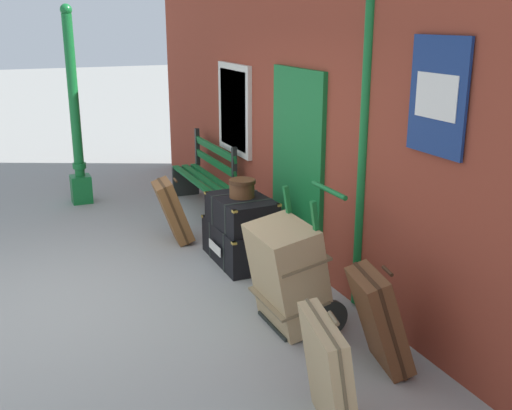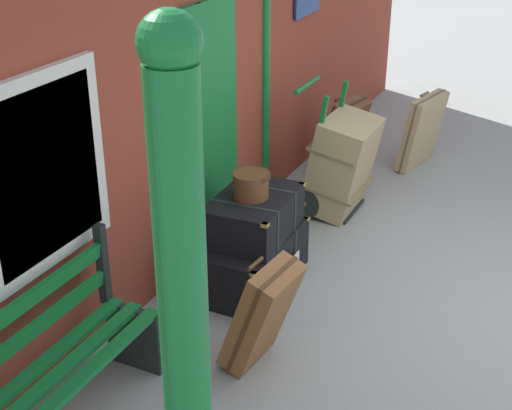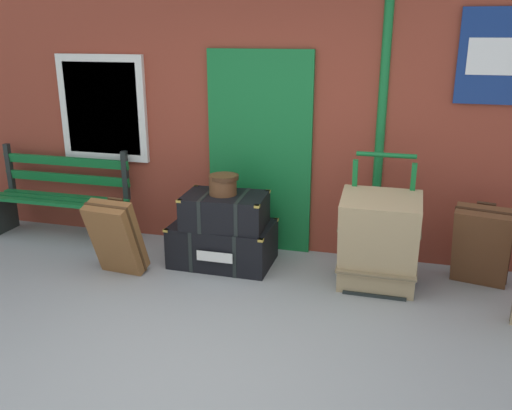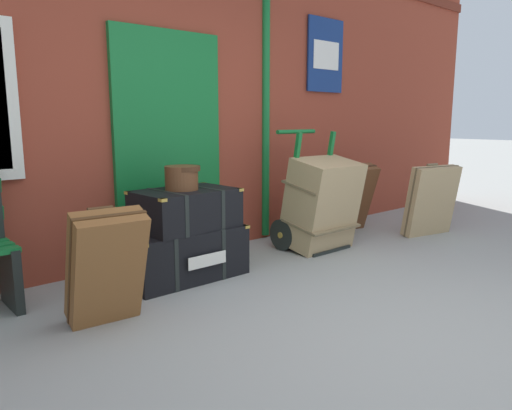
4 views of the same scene
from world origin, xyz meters
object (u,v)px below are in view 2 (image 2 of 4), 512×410
suitcase_cream (422,131)px  suitcase_brown (341,135)px  steamer_trunk_base (247,258)px  suitcase_oxblood (261,315)px  porters_trolley (324,181)px  large_brown_trunk (342,164)px  platform_bench (46,376)px  steamer_trunk_middle (254,215)px  round_hatbox (251,183)px

suitcase_cream → suitcase_brown: bearing=124.9°
steamer_trunk_base → suitcase_oxblood: 1.06m
porters_trolley → large_brown_trunk: porters_trolley is taller
porters_trolley → suitcase_brown: (0.90, 0.15, 0.13)m
porters_trolley → suitcase_oxblood: size_ratio=1.56×
platform_bench → steamer_trunk_middle: bearing=-8.0°
round_hatbox → large_brown_trunk: (1.52, -0.19, -0.38)m
steamer_trunk_base → large_brown_trunk: 1.58m
round_hatbox → porters_trolley: size_ratio=0.24×
suitcase_cream → porters_trolley: bearing=157.8°
steamer_trunk_base → suitcase_cream: suitcase_cream is taller
round_hatbox → large_brown_trunk: size_ratio=0.31×
suitcase_oxblood → large_brown_trunk: bearing=7.7°
suitcase_cream → large_brown_trunk: bearing=164.0°
suitcase_brown → porters_trolley: bearing=-170.3°
suitcase_brown → round_hatbox: bearing=-176.9°
round_hatbox → suitcase_cream: bearing=-11.5°
large_brown_trunk → round_hatbox: bearing=172.8°
platform_bench → round_hatbox: platform_bench is taller
platform_bench → large_brown_trunk: 3.60m
suitcase_cream → platform_bench: bearing=170.0°
steamer_trunk_base → steamer_trunk_middle: bearing=-44.6°
platform_bench → porters_trolley: 3.59m
large_brown_trunk → platform_bench: bearing=172.5°
steamer_trunk_middle → round_hatbox: size_ratio=2.86×
large_brown_trunk → suitcase_brown: size_ratio=1.17×
steamer_trunk_base → suitcase_brown: 2.46m
porters_trolley → suitcase_brown: size_ratio=1.49×
steamer_trunk_base → suitcase_oxblood: bearing=-148.2°
steamer_trunk_base → large_brown_trunk: (1.54, -0.22, 0.26)m
steamer_trunk_middle → porters_trolley: 1.53m
steamer_trunk_base → suitcase_oxblood: size_ratio=1.31×
platform_bench → suitcase_oxblood: (1.14, -0.80, -0.06)m
suitcase_oxblood → steamer_trunk_middle: bearing=28.6°
suitcase_brown → suitcase_oxblood: bearing=-168.9°
steamer_trunk_middle → suitcase_cream: bearing=-11.3°
large_brown_trunk → suitcase_cream: large_brown_trunk is taller
steamer_trunk_base → suitcase_brown: (2.45, 0.11, 0.19)m
steamer_trunk_middle → large_brown_trunk: size_ratio=0.88×
suitcase_cream → suitcase_brown: size_ratio=1.01×
steamer_trunk_base → suitcase_cream: (2.96, -0.63, 0.19)m
platform_bench → large_brown_trunk: size_ratio=1.69×
platform_bench → suitcase_oxblood: size_ratio=2.07×
platform_bench → steamer_trunk_base: 2.06m
steamer_trunk_middle → round_hatbox: (-0.02, 0.01, 0.27)m
large_brown_trunk → suitcase_brown: (0.90, 0.33, -0.07)m
platform_bench → suitcase_oxblood: platform_bench is taller
platform_bench → steamer_trunk_middle: 2.09m
steamer_trunk_base → porters_trolley: porters_trolley is taller
large_brown_trunk → suitcase_brown: bearing=19.9°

